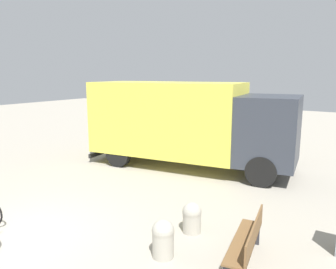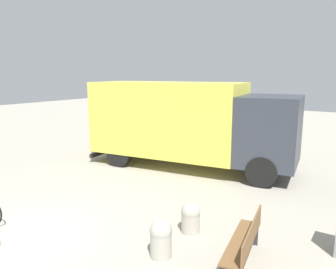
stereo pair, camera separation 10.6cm
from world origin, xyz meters
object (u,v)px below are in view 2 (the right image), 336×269
object	(u,v)px
bollard_far_bench	(191,217)
delivery_truck	(188,121)
park_bench	(246,242)
bollard_near_bench	(161,238)

from	to	relation	value
bollard_far_bench	delivery_truck	bearing A→B (deg)	120.72
delivery_truck	park_bench	bearing A→B (deg)	-58.28
park_bench	bollard_far_bench	size ratio (longest dim) A/B	2.68
bollard_near_bench	park_bench	bearing A→B (deg)	21.59
delivery_truck	bollard_near_bench	size ratio (longest dim) A/B	10.37
park_bench	bollard_far_bench	xyz separation A→B (m)	(-1.51, 0.61, -0.13)
delivery_truck	bollard_far_bench	xyz separation A→B (m)	(2.72, -4.58, -1.42)
bollard_near_bench	bollard_far_bench	bearing A→B (deg)	90.85
delivery_truck	bollard_far_bench	size ratio (longest dim) A/B	11.30
delivery_truck	bollard_near_bench	xyz separation A→B (m)	(2.74, -5.78, -1.38)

